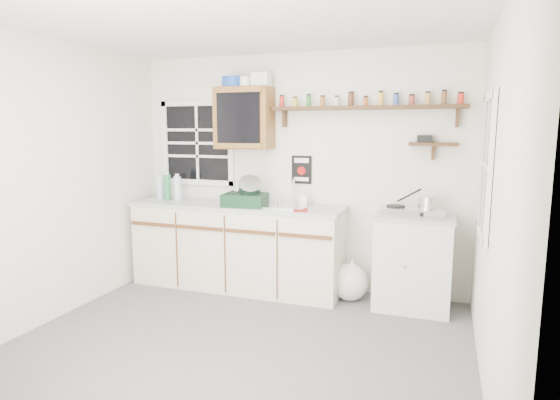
{
  "coord_description": "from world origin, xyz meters",
  "views": [
    {
      "loc": [
        1.49,
        -3.19,
        1.73
      ],
      "look_at": [
        0.17,
        0.55,
        1.11
      ],
      "focal_mm": 30.0,
      "sensor_mm": 36.0,
      "label": 1
    }
  ],
  "objects_px": {
    "upper_cabinet": "(244,118)",
    "spice_shelf": "(367,106)",
    "right_cabinet": "(413,261)",
    "dish_rack": "(246,196)",
    "hotplate": "(411,211)",
    "main_cabinet": "(237,246)"
  },
  "relations": [
    {
      "from": "right_cabinet",
      "to": "dish_rack",
      "type": "height_order",
      "value": "dish_rack"
    },
    {
      "from": "spice_shelf",
      "to": "dish_rack",
      "type": "bearing_deg",
      "value": -165.1
    },
    {
      "from": "main_cabinet",
      "to": "hotplate",
      "type": "distance_m",
      "value": 1.87
    },
    {
      "from": "hotplate",
      "to": "dish_rack",
      "type": "bearing_deg",
      "value": 177.3
    },
    {
      "from": "spice_shelf",
      "to": "hotplate",
      "type": "height_order",
      "value": "spice_shelf"
    },
    {
      "from": "main_cabinet",
      "to": "upper_cabinet",
      "type": "bearing_deg",
      "value": 76.32
    },
    {
      "from": "upper_cabinet",
      "to": "dish_rack",
      "type": "distance_m",
      "value": 0.85
    },
    {
      "from": "right_cabinet",
      "to": "upper_cabinet",
      "type": "height_order",
      "value": "upper_cabinet"
    },
    {
      "from": "main_cabinet",
      "to": "upper_cabinet",
      "type": "relative_size",
      "value": 3.55
    },
    {
      "from": "upper_cabinet",
      "to": "hotplate",
      "type": "relative_size",
      "value": 1.07
    },
    {
      "from": "spice_shelf",
      "to": "dish_rack",
      "type": "height_order",
      "value": "spice_shelf"
    },
    {
      "from": "upper_cabinet",
      "to": "dish_rack",
      "type": "bearing_deg",
      "value": -63.21
    },
    {
      "from": "right_cabinet",
      "to": "spice_shelf",
      "type": "distance_m",
      "value": 1.57
    },
    {
      "from": "main_cabinet",
      "to": "dish_rack",
      "type": "xyz_separation_m",
      "value": [
        0.16,
        -0.1,
        0.56
      ]
    },
    {
      "from": "hotplate",
      "to": "right_cabinet",
      "type": "bearing_deg",
      "value": 24.05
    },
    {
      "from": "right_cabinet",
      "to": "upper_cabinet",
      "type": "xyz_separation_m",
      "value": [
        -1.8,
        0.12,
        1.37
      ]
    },
    {
      "from": "main_cabinet",
      "to": "hotplate",
      "type": "bearing_deg",
      "value": 0.17
    },
    {
      "from": "upper_cabinet",
      "to": "spice_shelf",
      "type": "height_order",
      "value": "upper_cabinet"
    },
    {
      "from": "right_cabinet",
      "to": "dish_rack",
      "type": "bearing_deg",
      "value": -175.78
    },
    {
      "from": "upper_cabinet",
      "to": "spice_shelf",
      "type": "relative_size",
      "value": 0.34
    },
    {
      "from": "spice_shelf",
      "to": "dish_rack",
      "type": "xyz_separation_m",
      "value": [
        -1.17,
        -0.31,
        -0.91
      ]
    },
    {
      "from": "main_cabinet",
      "to": "right_cabinet",
      "type": "distance_m",
      "value": 1.84
    }
  ]
}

